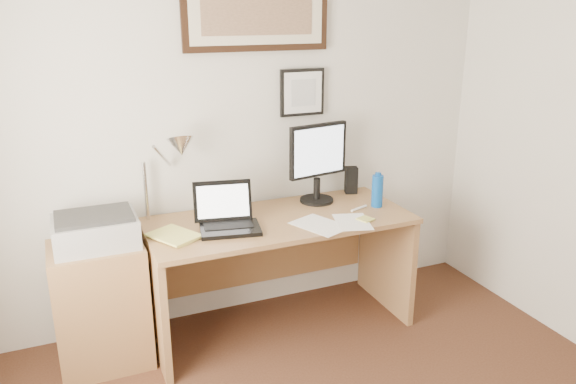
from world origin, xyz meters
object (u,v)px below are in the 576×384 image
water_bottle (377,191)px  book (160,242)px  desk (275,249)px  printer (95,230)px  laptop (227,219)px  side_cabinet (102,305)px  lcd_monitor (318,159)px

water_bottle → book: size_ratio=0.76×
book → water_bottle: bearing=2.4°
desk → printer: 1.10m
printer → laptop: bearing=-6.8°
printer → water_bottle: bearing=-3.3°
book → laptop: bearing=10.0°
desk → laptop: laptop is taller
side_cabinet → printer: size_ratio=1.66×
lcd_monitor → printer: bearing=-174.7°
book → laptop: 0.41m
side_cabinet → book: 0.54m
water_bottle → desk: water_bottle is taller
side_cabinet → printer: 0.45m
desk → water_bottle: bearing=-11.0°
water_bottle → laptop: bearing=179.3°
side_cabinet → water_bottle: 1.80m
side_cabinet → lcd_monitor: bearing=5.5°
side_cabinet → printer: (0.01, 0.01, 0.45)m
book → lcd_monitor: size_ratio=0.53×
side_cabinet → laptop: (0.73, -0.08, 0.44)m
laptop → printer: laptop is taller
book → laptop: size_ratio=0.72×
side_cabinet → laptop: laptop is taller
book → laptop: laptop is taller
side_cabinet → printer: printer is taller
book → printer: (-0.31, 0.16, 0.06)m
water_bottle → lcd_monitor: 0.43m
laptop → printer: (-0.72, 0.09, 0.01)m
lcd_monitor → laptop: bearing=-162.4°
printer → lcd_monitor: bearing=5.3°
laptop → printer: bearing=173.2°
desk → laptop: size_ratio=4.21×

